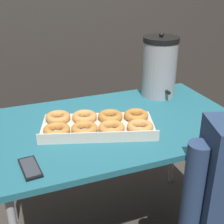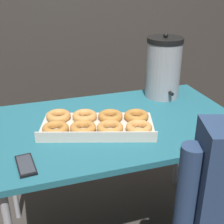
% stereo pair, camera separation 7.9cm
% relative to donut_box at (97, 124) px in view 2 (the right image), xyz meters
% --- Properties ---
extents(folding_table, '(1.23, 0.77, 0.77)m').
position_rel_donut_box_xyz_m(folding_table, '(0.12, 0.03, -0.08)').
color(folding_table, '#236675').
rests_on(folding_table, ground).
extents(donut_box, '(0.60, 0.43, 0.05)m').
position_rel_donut_box_xyz_m(donut_box, '(0.00, 0.00, 0.00)').
color(donut_box, beige).
rests_on(donut_box, folding_table).
extents(coffee_urn, '(0.21, 0.24, 0.38)m').
position_rel_donut_box_xyz_m(coffee_urn, '(0.48, 0.29, 0.15)').
color(coffee_urn, '#939399').
rests_on(coffee_urn, folding_table).
extents(cell_phone, '(0.08, 0.16, 0.01)m').
position_rel_donut_box_xyz_m(cell_phone, '(-0.35, -0.22, -0.02)').
color(cell_phone, black).
rests_on(cell_phone, folding_table).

